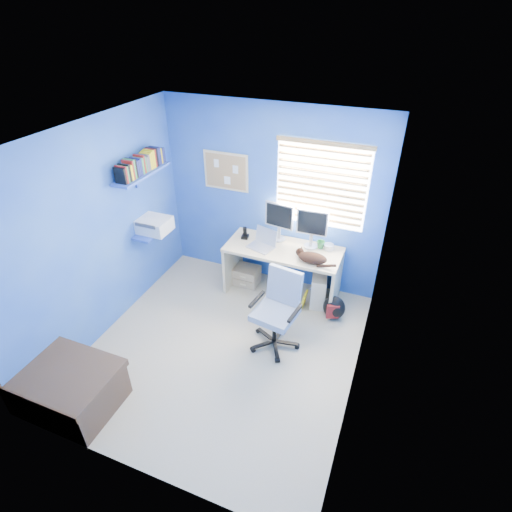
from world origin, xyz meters
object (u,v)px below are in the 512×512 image
at_px(cat, 313,258).
at_px(tower_pc, 319,288).
at_px(laptop, 261,240).
at_px(office_chair, 277,319).
at_px(desk, 282,271).

relative_size(cat, tower_pc, 0.81).
xyz_separation_m(laptop, office_chair, (0.53, -0.84, -0.49)).
bearing_deg(office_chair, tower_pc, 73.96).
bearing_deg(tower_pc, desk, 170.57).
bearing_deg(desk, tower_pc, 2.02).
distance_m(laptop, tower_pc, 1.02).
relative_size(cat, office_chair, 0.38).
bearing_deg(tower_pc, office_chair, -117.49).
bearing_deg(office_chair, cat, 75.38).
bearing_deg(laptop, tower_pc, 24.06).
bearing_deg(laptop, office_chair, -41.54).
relative_size(laptop, office_chair, 0.34).
xyz_separation_m(desk, cat, (0.44, -0.18, 0.43)).
bearing_deg(cat, tower_pc, 86.90).
height_order(desk, laptop, laptop).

